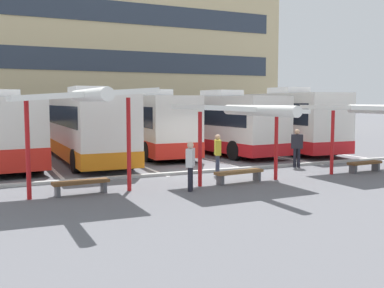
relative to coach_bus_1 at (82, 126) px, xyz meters
name	(u,v)px	position (x,y,z in m)	size (l,w,h in m)	color
ground_plane	(207,172)	(3.93, -6.37, -1.72)	(160.00, 160.00, 0.00)	slate
terminal_building	(75,24)	(3.96, 22.26, 8.74)	(38.21, 13.75, 23.66)	#D1BC8C
coach_bus_1	(82,126)	(0.00, 0.00, 0.00)	(2.66, 12.07, 3.68)	silver
coach_bus_2	(147,124)	(3.97, 1.38, -0.04)	(2.92, 10.93, 3.61)	silver
coach_bus_3	(207,123)	(7.64, 0.94, -0.03)	(3.66, 12.40, 3.61)	silver
coach_bus_4	(275,121)	(11.76, -0.16, 0.07)	(3.21, 11.34, 3.79)	silver
lane_stripe_1	(44,161)	(-1.91, 0.11, -1.71)	(0.16, 14.00, 0.01)	white
lane_stripe_2	(120,157)	(1.99, 0.11, -1.71)	(0.16, 14.00, 0.01)	white
lane_stripe_3	(186,154)	(5.88, 0.11, -1.71)	(0.16, 14.00, 0.01)	white
lane_stripe_4	(245,150)	(9.78, 0.11, -1.71)	(0.16, 14.00, 0.01)	white
lane_stripe_5	(297,148)	(13.67, 0.11, -1.71)	(0.16, 14.00, 0.01)	white
waiting_shelter_0	(81,97)	(-1.85, -9.28, 1.37)	(4.15, 5.10, 3.38)	red
bench_0	(81,184)	(-1.85, -8.93, -1.38)	(1.82, 0.57, 0.45)	brown
waiting_shelter_1	(244,111)	(3.81, -9.52, 0.91)	(4.20, 4.63, 2.85)	red
bench_1	(239,173)	(3.81, -9.24, -1.38)	(2.00, 0.64, 0.45)	brown
waiting_shelter_2	(369,110)	(9.88, -9.43, 0.91)	(4.30, 5.00, 2.83)	red
bench_2	(365,164)	(9.88, -9.31, -1.38)	(1.71, 0.55, 0.45)	brown
platform_kerb	(209,171)	(3.93, -6.61, -1.66)	(44.00, 0.24, 0.12)	#ADADA8
waiting_passenger_0	(190,163)	(1.55, -9.90, -0.77)	(0.46, 0.51, 1.64)	black
waiting_passenger_1	(218,152)	(3.93, -7.35, -0.77)	(0.37, 0.52, 1.64)	#33384C
waiting_passenger_2	(297,145)	(8.18, -6.96, -0.71)	(0.54, 0.43, 1.73)	black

